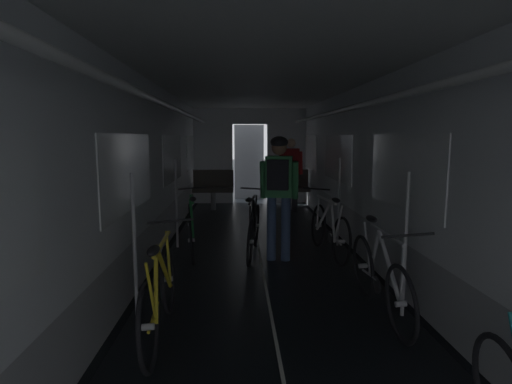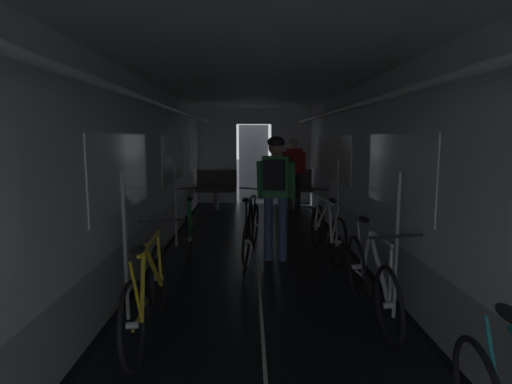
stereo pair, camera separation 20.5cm
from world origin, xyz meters
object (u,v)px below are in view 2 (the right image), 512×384
(bench_seat_far_right, at_px, (292,186))
(bicycle_silver, at_px, (371,278))
(bicycle_yellow, at_px, (148,293))
(person_cyclist_aisle, at_px, (276,185))
(bench_seat_far_left, at_px, (216,186))
(bicycle_white, at_px, (327,230))
(person_standing_near_bench, at_px, (294,170))
(bicycle_black_in_aisle, at_px, (251,230))
(bicycle_green, at_px, (189,228))

(bench_seat_far_right, xyz_separation_m, bicycle_silver, (0.14, -5.96, -0.18))
(bench_seat_far_right, distance_m, bicycle_yellow, 6.59)
(bicycle_yellow, relative_size, person_cyclist_aisle, 0.98)
(bench_seat_far_left, distance_m, bicycle_white, 4.36)
(bicycle_white, bearing_deg, bicycle_yellow, -129.88)
(bench_seat_far_left, xyz_separation_m, person_standing_near_bench, (1.80, -0.38, 0.41))
(bench_seat_far_right, distance_m, bicycle_black_in_aisle, 4.00)
(bicycle_white, relative_size, bicycle_silver, 1.00)
(bicycle_white, xyz_separation_m, person_cyclist_aisle, (-0.76, -0.22, 0.69))
(bicycle_black_in_aisle, bearing_deg, bench_seat_far_right, 75.65)
(bench_seat_far_right, distance_m, bicycle_green, 4.22)
(bicycle_green, height_order, bicycle_yellow, same)
(person_cyclist_aisle, height_order, person_standing_near_bench, person_cyclist_aisle)
(bench_seat_far_left, xyz_separation_m, person_cyclist_aisle, (1.15, -4.14, 0.50))
(bench_seat_far_left, bearing_deg, person_cyclist_aisle, -74.52)
(bicycle_green, relative_size, bicycle_silver, 1.00)
(bench_seat_far_left, distance_m, bicycle_green, 3.77)
(bench_seat_far_left, distance_m, bicycle_silver, 6.27)
(bench_seat_far_left, height_order, bench_seat_far_right, same)
(person_cyclist_aisle, distance_m, person_standing_near_bench, 3.82)
(bicycle_black_in_aisle, bearing_deg, bicycle_silver, -61.46)
(bicycle_yellow, bearing_deg, bicycle_white, 50.12)
(person_cyclist_aisle, bearing_deg, bicycle_green, 163.02)
(bicycle_white, distance_m, person_cyclist_aisle, 1.05)
(bicycle_yellow, bearing_deg, bicycle_black_in_aisle, 69.73)
(bicycle_green, height_order, person_standing_near_bench, person_standing_near_bench)
(bench_seat_far_left, distance_m, person_cyclist_aisle, 4.33)
(bicycle_white, xyz_separation_m, bicycle_yellow, (-1.99, -2.39, 0.00))
(bicycle_yellow, distance_m, person_standing_near_bench, 6.25)
(bench_seat_far_right, bearing_deg, bicycle_black_in_aisle, -104.35)
(bicycle_black_in_aisle, bearing_deg, bicycle_green, 172.88)
(bench_seat_far_left, distance_m, person_standing_near_bench, 1.89)
(bench_seat_far_left, xyz_separation_m, bicycle_yellow, (-0.09, -6.31, -0.18))
(bicycle_black_in_aisle, xyz_separation_m, person_standing_near_bench, (0.99, 3.50, 0.59))
(bicycle_black_in_aisle, bearing_deg, bicycle_white, -2.31)
(person_cyclist_aisle, bearing_deg, bicycle_silver, -66.33)
(bench_seat_far_left, height_order, person_standing_near_bench, person_standing_near_bench)
(bench_seat_far_right, relative_size, bicycle_silver, 0.58)
(bicycle_silver, xyz_separation_m, person_cyclist_aisle, (-0.80, 1.82, 0.69))
(bench_seat_far_left, height_order, bicycle_yellow, bench_seat_far_left)
(bicycle_white, bearing_deg, bench_seat_far_left, 115.94)
(bicycle_white, height_order, bicycle_yellow, bicycle_white)
(bench_seat_far_right, distance_m, bicycle_white, 3.92)
(bench_seat_far_right, bearing_deg, bicycle_yellow, -106.68)
(bicycle_yellow, bearing_deg, bicycle_green, 90.32)
(bicycle_white, distance_m, person_standing_near_bench, 3.59)
(bicycle_yellow, relative_size, bicycle_black_in_aisle, 1.00)
(bench_seat_far_left, bearing_deg, bench_seat_far_right, 0.00)
(bicycle_green, relative_size, bicycle_yellow, 1.00)
(bicycle_yellow, relative_size, bicycle_silver, 1.00)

